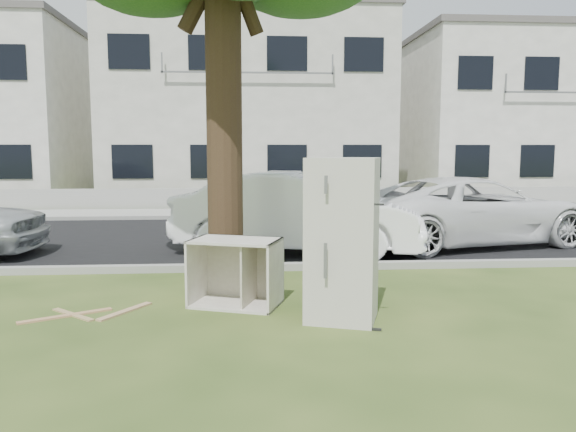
{
  "coord_description": "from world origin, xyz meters",
  "views": [
    {
      "loc": [
        -0.05,
        -6.83,
        2.02
      ],
      "look_at": [
        0.48,
        0.6,
        1.14
      ],
      "focal_mm": 35.0,
      "sensor_mm": 36.0,
      "label": 1
    }
  ],
  "objects": [
    {
      "name": "ground",
      "position": [
        0.0,
        0.0,
        0.0
      ],
      "size": [
        120.0,
        120.0,
        0.0
      ],
      "primitive_type": "plane",
      "color": "#2D4518"
    },
    {
      "name": "road",
      "position": [
        0.0,
        6.0,
        0.01
      ],
      "size": [
        120.0,
        7.0,
        0.01
      ],
      "primitive_type": "cube",
      "color": "black",
      "rests_on": "ground"
    },
    {
      "name": "kerb_near",
      "position": [
        0.0,
        2.45,
        0.0
      ],
      "size": [
        120.0,
        0.18,
        0.12
      ],
      "primitive_type": "cube",
      "color": "gray",
      "rests_on": "ground"
    },
    {
      "name": "kerb_far",
      "position": [
        0.0,
        9.55,
        0.0
      ],
      "size": [
        120.0,
        0.18,
        0.12
      ],
      "primitive_type": "cube",
      "color": "gray",
      "rests_on": "ground"
    },
    {
      "name": "sidewalk",
      "position": [
        0.0,
        11.0,
        0.01
      ],
      "size": [
        120.0,
        2.8,
        0.01
      ],
      "primitive_type": "cube",
      "color": "gray",
      "rests_on": "ground"
    },
    {
      "name": "low_wall",
      "position": [
        0.0,
        12.6,
        0.35
      ],
      "size": [
        120.0,
        0.15,
        0.7
      ],
      "primitive_type": "cube",
      "color": "gray",
      "rests_on": "ground"
    },
    {
      "name": "townhouse_center",
      "position": [
        0.0,
        17.5,
        3.72
      ],
      "size": [
        11.22,
        8.16,
        7.44
      ],
      "color": "silver",
      "rests_on": "ground"
    },
    {
      "name": "townhouse_right",
      "position": [
        12.0,
        17.5,
        3.42
      ],
      "size": [
        10.2,
        8.16,
        6.84
      ],
      "color": "white",
      "rests_on": "ground"
    },
    {
      "name": "fridge",
      "position": [
        1.06,
        -0.34,
        0.97
      ],
      "size": [
        0.99,
        0.95,
        1.93
      ],
      "primitive_type": "cube",
      "rotation": [
        0.0,
        0.0,
        -0.32
      ],
      "color": "beige",
      "rests_on": "ground"
    },
    {
      "name": "cabinet",
      "position": [
        -0.22,
        0.36,
        0.44
      ],
      "size": [
        1.28,
        1.02,
        0.87
      ],
      "primitive_type": "cube",
      "rotation": [
        0.0,
        0.0,
        -0.34
      ],
      "color": "white",
      "rests_on": "ground"
    },
    {
      "name": "plank_a",
      "position": [
        -2.28,
        -0.01,
        0.01
      ],
      "size": [
        1.0,
        0.62,
        0.02
      ],
      "primitive_type": "cube",
      "rotation": [
        0.0,
        0.0,
        0.52
      ],
      "color": "tan",
      "rests_on": "ground"
    },
    {
      "name": "plank_b",
      "position": [
        -2.21,
        0.04,
        0.01
      ],
      "size": [
        0.65,
        0.59,
        0.02
      ],
      "primitive_type": "cube",
      "rotation": [
        0.0,
        0.0,
        -0.73
      ],
      "color": "tan",
      "rests_on": "ground"
    },
    {
      "name": "plank_c",
      "position": [
        -1.6,
        0.13,
        0.01
      ],
      "size": [
        0.55,
        0.79,
        0.02
      ],
      "primitive_type": "cube",
      "rotation": [
        0.0,
        0.0,
        1.01
      ],
      "color": "tan",
      "rests_on": "ground"
    },
    {
      "name": "car_center",
      "position": [
        0.94,
        3.99,
        0.79
      ],
      "size": [
        5.09,
        2.86,
        1.59
      ],
      "primitive_type": "imported",
      "rotation": [
        0.0,
        0.0,
        1.31
      ],
      "color": "white",
      "rests_on": "ground"
    },
    {
      "name": "car_right",
      "position": [
        4.73,
        4.77,
        0.72
      ],
      "size": [
        5.63,
        3.56,
        1.45
      ],
      "primitive_type": "imported",
      "rotation": [
        0.0,
        0.0,
        1.81
      ],
      "color": "white",
      "rests_on": "ground"
    }
  ]
}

